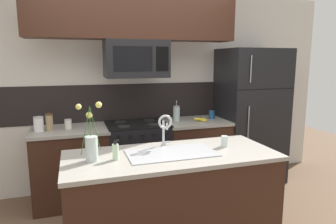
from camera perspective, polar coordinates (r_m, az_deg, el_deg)
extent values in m
cube|color=silver|center=(4.13, -3.04, 4.28)|extent=(5.20, 0.10, 2.60)
cube|color=black|center=(4.03, -6.95, 1.93)|extent=(3.27, 0.01, 0.48)
cube|color=#381E14|center=(3.81, -17.89, -9.99)|extent=(0.85, 0.62, 0.88)
cube|color=#9E998E|center=(3.69, -18.26, -3.32)|extent=(0.88, 0.65, 0.03)
cube|color=#381E14|center=(4.11, 5.14, -8.09)|extent=(0.82, 0.62, 0.88)
cube|color=#9E998E|center=(3.99, 5.24, -1.86)|extent=(0.85, 0.65, 0.03)
cube|color=black|center=(3.88, -5.82, -8.94)|extent=(0.76, 0.62, 0.91)
cube|color=black|center=(3.75, -5.95, -2.26)|extent=(0.76, 0.62, 0.01)
cylinder|color=black|center=(3.59, -8.35, -2.72)|extent=(0.15, 0.15, 0.01)
cylinder|color=black|center=(3.66, -2.71, -2.36)|extent=(0.15, 0.15, 0.01)
cylinder|color=black|center=(3.85, -9.02, -1.87)|extent=(0.15, 0.15, 0.01)
cylinder|color=black|center=(3.92, -3.75, -1.55)|extent=(0.15, 0.15, 0.01)
cylinder|color=black|center=(3.41, -9.31, -4.71)|extent=(0.03, 0.02, 0.03)
cylinder|color=black|center=(3.43, -7.05, -4.56)|extent=(0.03, 0.02, 0.03)
cylinder|color=black|center=(3.46, -4.82, -4.41)|extent=(0.03, 0.02, 0.03)
cylinder|color=black|center=(3.49, -2.63, -4.25)|extent=(0.03, 0.02, 0.03)
cylinder|color=black|center=(3.53, -0.48, -4.09)|extent=(0.03, 0.02, 0.03)
cube|color=black|center=(3.65, -6.11, 10.01)|extent=(0.74, 0.40, 0.44)
cube|color=black|center=(3.44, -6.65, 10.01)|extent=(0.45, 0.00, 0.28)
cube|color=black|center=(3.52, -1.08, 10.07)|extent=(0.15, 0.00, 0.28)
cube|color=#381E14|center=(3.66, -6.36, 18.17)|extent=(2.43, 0.34, 0.60)
cube|color=black|center=(4.39, 15.27, -0.64)|extent=(0.86, 0.72, 1.85)
cube|color=black|center=(4.04, 18.31, 4.16)|extent=(0.82, 0.00, 0.01)
cylinder|color=#99999E|center=(3.87, 15.55, 7.92)|extent=(0.01, 0.01, 0.33)
cylinder|color=#99999E|center=(3.98, 15.01, -3.90)|extent=(0.01, 0.01, 0.70)
cylinder|color=silver|center=(3.65, -23.41, -2.26)|extent=(0.11, 0.11, 0.15)
cylinder|color=#B2B2B7|center=(3.64, -23.50, -0.95)|extent=(0.10, 0.10, 0.02)
cylinder|color=#997F5B|center=(3.65, -21.66, -1.94)|extent=(0.08, 0.08, 0.18)
cylinder|color=#4C331E|center=(3.63, -21.76, -0.42)|extent=(0.08, 0.08, 0.02)
cylinder|color=silver|center=(3.68, -18.48, -2.26)|extent=(0.08, 0.08, 0.10)
cylinder|color=#B2B2B7|center=(3.67, -18.53, -1.40)|extent=(0.08, 0.08, 0.01)
ellipsoid|color=yellow|center=(3.94, 6.19, -1.45)|extent=(0.16, 0.14, 0.06)
ellipsoid|color=yellow|center=(3.96, 6.17, -1.40)|extent=(0.17, 0.10, 0.05)
ellipsoid|color=yellow|center=(3.94, 6.32, -1.44)|extent=(0.18, 0.06, 0.05)
ellipsoid|color=yellow|center=(3.96, 6.31, -1.40)|extent=(0.18, 0.06, 0.06)
ellipsoid|color=yellow|center=(3.95, 6.48, -1.43)|extent=(0.17, 0.10, 0.06)
ellipsoid|color=yellow|center=(3.96, 6.46, -1.39)|extent=(0.16, 0.14, 0.07)
cylinder|color=brown|center=(3.95, 6.33, -1.01)|extent=(0.02, 0.02, 0.03)
cylinder|color=silver|center=(3.94, 1.62, -0.39)|extent=(0.09, 0.09, 0.18)
cylinder|color=#A3A3AA|center=(3.92, 1.63, 1.05)|extent=(0.08, 0.08, 0.02)
cylinder|color=#A3A3AA|center=(3.92, 1.63, 1.55)|extent=(0.01, 0.01, 0.05)
sphere|color=#A3A3AA|center=(3.91, 1.63, 2.03)|extent=(0.02, 0.02, 0.02)
cylinder|color=#1E5184|center=(4.13, 8.34, -0.51)|extent=(0.08, 0.08, 0.11)
cube|color=#381E14|center=(2.78, 0.66, -17.21)|extent=(1.78, 0.74, 0.88)
cube|color=#9E998E|center=(2.60, 0.68, -8.26)|extent=(1.81, 0.77, 0.03)
cube|color=#ADAFB5|center=(2.60, 0.69, -7.81)|extent=(0.76, 0.41, 0.01)
cube|color=#ADAFB5|center=(2.57, -3.06, -9.83)|extent=(0.30, 0.31, 0.15)
cube|color=#ADAFB5|center=(2.68, 4.29, -9.05)|extent=(0.30, 0.31, 0.15)
cylinder|color=#B7BABF|center=(2.81, -0.88, -6.26)|extent=(0.04, 0.04, 0.02)
cylinder|color=#B7BABF|center=(2.78, -0.88, -3.89)|extent=(0.02, 0.02, 0.22)
torus|color=#B7BABF|center=(2.71, -0.55, -1.89)|extent=(0.13, 0.02, 0.13)
cylinder|color=#B7BABF|center=(2.66, -0.20, -2.75)|extent=(0.02, 0.02, 0.06)
cube|color=#B7BABF|center=(2.82, -0.19, -5.71)|extent=(0.07, 0.01, 0.01)
cylinder|color=beige|center=(2.45, -9.97, -7.52)|extent=(0.05, 0.05, 0.13)
cylinder|color=black|center=(2.43, -10.02, -5.78)|extent=(0.02, 0.02, 0.02)
cube|color=black|center=(2.43, -9.66, -5.35)|extent=(0.03, 0.01, 0.01)
cylinder|color=silver|center=(2.83, 10.70, -5.50)|extent=(0.06, 0.06, 0.10)
cylinder|color=silver|center=(2.46, -14.35, -6.81)|extent=(0.10, 0.10, 0.20)
cylinder|color=silver|center=(2.48, -14.29, -8.23)|extent=(0.09, 0.09, 0.06)
cylinder|color=#386B2D|center=(2.44, -14.54, -4.18)|extent=(0.01, 0.03, 0.31)
sphere|color=#EFE066|center=(2.42, -14.78, -0.59)|extent=(0.05, 0.05, 0.05)
cylinder|color=#386B2D|center=(2.45, -13.69, -3.20)|extent=(0.08, 0.07, 0.37)
sphere|color=#EFE066|center=(2.45, -13.07, 1.34)|extent=(0.05, 0.05, 0.05)
cylinder|color=#386B2D|center=(2.41, -15.48, -3.46)|extent=(0.09, 0.02, 0.38)
sphere|color=#EFE066|center=(2.36, -16.69, 0.97)|extent=(0.04, 0.04, 0.04)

